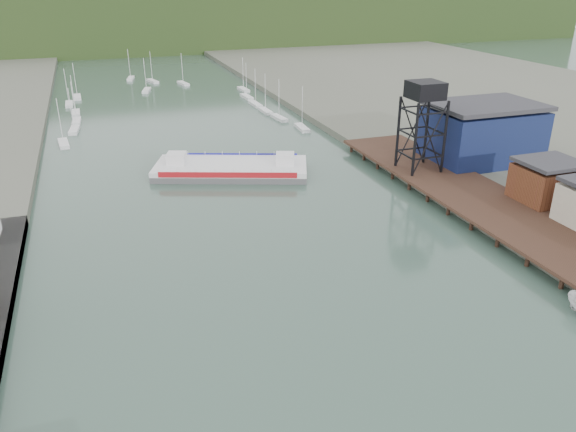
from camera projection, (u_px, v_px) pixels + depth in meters
east_land at (568, 126)px, 140.95m from camera, size 120.00×400.00×3.20m
east_pier at (470, 193)px, 93.25m from camera, size 14.00×70.00×2.45m
lift_tower at (425, 96)px, 98.37m from camera, size 6.50×6.50×16.00m
blue_shed at (482, 133)px, 108.09m from camera, size 20.50×14.50×11.30m
marina_sailboats at (166, 103)px, 163.47m from camera, size 57.71×92.65×0.90m
distant_hills at (113, 23)px, 299.04m from camera, size 500.00×120.00×80.00m
chain_ferry at (231, 168)px, 107.09m from camera, size 30.90×20.65×4.13m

